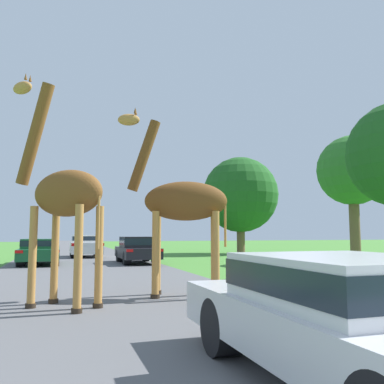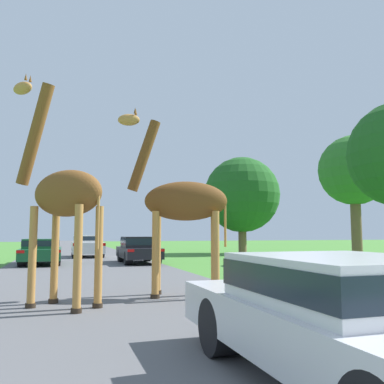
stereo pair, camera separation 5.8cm
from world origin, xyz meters
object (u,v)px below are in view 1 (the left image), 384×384
object	(u,v)px
giraffe_companion	(63,193)
car_queue_left	(86,245)
car_far_ahead	(137,249)
tree_left_edge	(240,195)
giraffe_near_road	(182,204)
car_queue_right	(40,251)
car_lead_maroon	(350,315)
tree_right_cluster	(353,171)

from	to	relation	value
giraffe_companion	car_queue_left	distance (m)	18.66
car_queue_left	car_far_ahead	xyz separation A→B (m)	(2.22, -6.45, -0.02)
giraffe_companion	tree_left_edge	xyz separation A→B (m)	(12.94, 19.13, 2.06)
giraffe_near_road	car_far_ahead	bearing A→B (deg)	12.38
car_far_ahead	car_queue_right	bearing A→B (deg)	173.50
car_queue_left	car_lead_maroon	bearing A→B (deg)	-87.16
car_queue_left	car_far_ahead	distance (m)	6.82
car_far_ahead	giraffe_companion	bearing A→B (deg)	-107.45
giraffe_near_road	car_queue_left	world-z (taller)	giraffe_near_road
car_lead_maroon	tree_left_edge	distance (m)	26.98
giraffe_companion	car_queue_right	distance (m)	12.77
car_queue_right	tree_right_cluster	size ratio (longest dim) A/B	0.62
giraffe_near_road	tree_right_cluster	size ratio (longest dim) A/B	0.70
car_lead_maroon	car_queue_left	bearing A→B (deg)	92.84
giraffe_companion	car_queue_right	size ratio (longest dim) A/B	1.25
car_queue_right	tree_right_cluster	bearing A→B (deg)	-14.22
car_queue_left	tree_left_edge	xyz separation A→B (m)	(11.37, 0.61, 3.70)
car_queue_left	tree_right_cluster	distance (m)	16.89
giraffe_companion	car_lead_maroon	distance (m)	6.45
car_lead_maroon	tree_left_edge	world-z (taller)	tree_left_edge
giraffe_near_road	car_lead_maroon	bearing A→B (deg)	-163.60
giraffe_near_road	giraffe_companion	distance (m)	2.93
car_lead_maroon	tree_right_cluster	bearing A→B (deg)	50.09
giraffe_near_road	car_far_ahead	world-z (taller)	giraffe_near_road
tree_right_cluster	giraffe_companion	bearing A→B (deg)	-149.49
car_lead_maroon	car_queue_left	world-z (taller)	car_queue_left
car_lead_maroon	car_queue_left	size ratio (longest dim) A/B	1.19
car_far_ahead	tree_left_edge	bearing A→B (deg)	37.67
giraffe_near_road	car_queue_left	distance (m)	17.97
car_queue_right	giraffe_near_road	bearing A→B (deg)	-72.21
car_far_ahead	tree_left_edge	distance (m)	12.14
car_lead_maroon	car_far_ahead	size ratio (longest dim) A/B	1.14
giraffe_near_road	car_queue_right	size ratio (longest dim) A/B	1.13
giraffe_near_road	giraffe_companion	world-z (taller)	giraffe_companion
giraffe_companion	tree_left_edge	world-z (taller)	tree_left_edge
tree_right_cluster	tree_left_edge	bearing A→B (deg)	99.35
car_lead_maroon	car_queue_right	world-z (taller)	car_lead_maroon
giraffe_near_road	car_lead_maroon	size ratio (longest dim) A/B	0.98
car_queue_right	car_queue_left	xyz separation A→B (m)	(2.56, 5.91, 0.07)
car_lead_maroon	car_queue_left	xyz separation A→B (m)	(-1.19, 24.10, 0.03)
giraffe_near_road	tree_right_cluster	bearing A→B (deg)	-38.83
car_queue_left	giraffe_near_road	bearing A→B (deg)	-85.93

